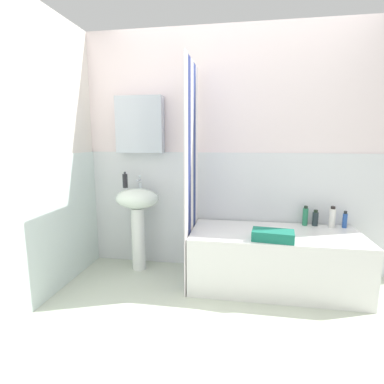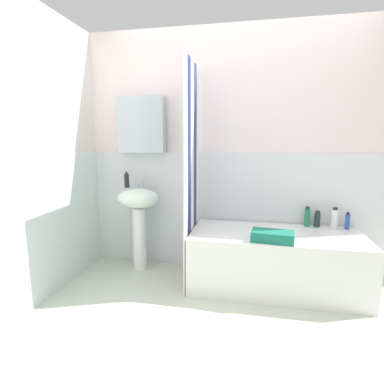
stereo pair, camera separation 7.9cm
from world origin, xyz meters
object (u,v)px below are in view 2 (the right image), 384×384
at_px(conditioner_bottle, 347,221).
at_px(lotion_bottle, 317,219).
at_px(soap_dispenser, 127,180).
at_px(body_wash_bottle, 307,217).
at_px(towel_folded, 272,236).
at_px(bathtub, 275,260).
at_px(shampoo_bottle, 334,219).
at_px(sink, 139,210).

height_order(conditioner_bottle, lotion_bottle, conditioner_bottle).
bearing_deg(soap_dispenser, body_wash_bottle, 2.93).
xyz_separation_m(conditioner_bottle, towel_folded, (-0.70, -0.48, -0.03)).
bearing_deg(bathtub, shampoo_bottle, 24.41).
distance_m(soap_dispenser, towel_folded, 1.53).
relative_size(body_wash_bottle, towel_folded, 0.57).
xyz_separation_m(sink, body_wash_bottle, (1.64, 0.13, -0.02)).
bearing_deg(soap_dispenser, sink, -15.86).
bearing_deg(towel_folded, shampoo_bottle, 38.78).
bearing_deg(shampoo_bottle, bathtub, -155.59).
bearing_deg(shampoo_bottle, conditioner_bottle, 6.19).
relative_size(sink, towel_folded, 2.52).
distance_m(shampoo_bottle, towel_folded, 0.75).
bearing_deg(lotion_bottle, conditioner_bottle, -5.38).
bearing_deg(sink, towel_folded, -16.09).
bearing_deg(conditioner_bottle, body_wash_bottle, 176.31).
relative_size(soap_dispenser, towel_folded, 0.49).
height_order(bathtub, shampoo_bottle, shampoo_bottle).
relative_size(soap_dispenser, shampoo_bottle, 0.80).
distance_m(soap_dispenser, lotion_bottle, 1.90).
bearing_deg(body_wash_bottle, towel_folded, -124.65).
bearing_deg(towel_folded, sink, 163.91).
bearing_deg(towel_folded, bathtub, 77.96).
height_order(soap_dispenser, towel_folded, soap_dispenser).
height_order(soap_dispenser, shampoo_bottle, soap_dispenser).
bearing_deg(conditioner_bottle, soap_dispenser, -178.16).
distance_m(sink, bathtub, 1.40).
bearing_deg(soap_dispenser, conditioner_bottle, 1.84).
bearing_deg(body_wash_bottle, bathtub, -137.18).
distance_m(bathtub, shampoo_bottle, 0.68).
relative_size(bathtub, shampoo_bottle, 7.34).
relative_size(sink, shampoo_bottle, 4.14).
height_order(bathtub, towel_folded, towel_folded).
distance_m(conditioner_bottle, body_wash_bottle, 0.35).
height_order(lotion_bottle, towel_folded, lotion_bottle).
relative_size(shampoo_bottle, lotion_bottle, 1.32).
bearing_deg(shampoo_bottle, body_wash_bottle, 171.48).
distance_m(bathtub, body_wash_bottle, 0.54).
height_order(soap_dispenser, body_wash_bottle, soap_dispenser).
relative_size(shampoo_bottle, towel_folded, 0.61).
xyz_separation_m(soap_dispenser, conditioner_bottle, (2.13, 0.07, -0.33)).
bearing_deg(lotion_bottle, shampoo_bottle, -14.58).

